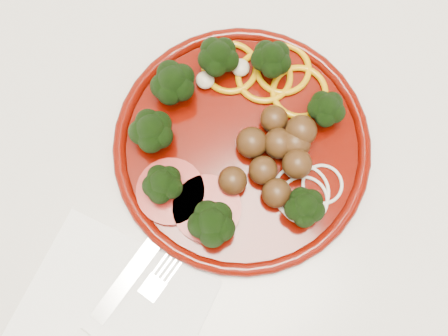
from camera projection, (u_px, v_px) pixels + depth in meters
counter at (293, 165)px, 1.05m from camera, size 2.40×0.60×0.90m
plate at (241, 142)px, 0.57m from camera, size 0.27×0.27×0.06m
napkin at (106, 324)px, 0.54m from camera, size 0.23×0.23×0.00m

